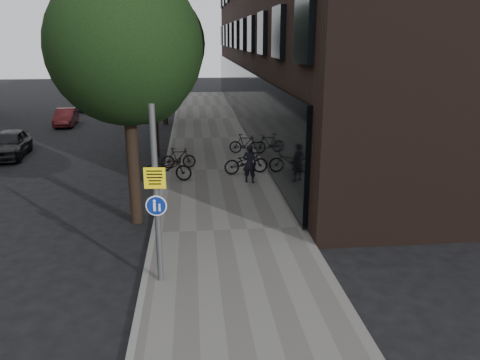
{
  "coord_description": "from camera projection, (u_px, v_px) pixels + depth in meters",
  "views": [
    {
      "loc": [
        -0.76,
        -9.43,
        5.56
      ],
      "look_at": [
        0.42,
        2.17,
        2.0
      ],
      "focal_mm": 35.0,
      "sensor_mm": 36.0,
      "label": 1
    }
  ],
  "objects": [
    {
      "name": "ground",
      "position": [
        231.0,
        292.0,
        10.67
      ],
      "size": [
        120.0,
        120.0,
        0.0
      ],
      "primitive_type": "plane",
      "color": "black",
      "rests_on": "ground"
    },
    {
      "name": "street_tree_mid",
      "position": [
        152.0,
        48.0,
        21.44
      ],
      "size": [
        5.0,
        5.0,
        7.8
      ],
      "color": "black",
      "rests_on": "ground"
    },
    {
      "name": "street_tree_far",
      "position": [
        163.0,
        45.0,
        30.01
      ],
      "size": [
        5.0,
        5.0,
        7.8
      ],
      "color": "black",
      "rests_on": "ground"
    },
    {
      "name": "parked_bike_facade_near",
      "position": [
        246.0,
        162.0,
        19.41
      ],
      "size": [
        1.93,
        0.92,
        0.98
      ],
      "primitive_type": "imported",
      "rotation": [
        0.0,
        0.0,
        1.72
      ],
      "color": "black",
      "rests_on": "sidewalk"
    },
    {
      "name": "parked_bike_curb_far",
      "position": [
        178.0,
        158.0,
        20.24
      ],
      "size": [
        1.49,
        0.47,
        0.89
      ],
      "primitive_type": "imported",
      "rotation": [
        0.0,
        0.0,
        1.6
      ],
      "color": "black",
      "rests_on": "sidewalk"
    },
    {
      "name": "parked_bike_curb_near",
      "position": [
        168.0,
        168.0,
        18.48
      ],
      "size": [
        1.97,
        0.95,
        0.99
      ],
      "primitive_type": "imported",
      "rotation": [
        0.0,
        0.0,
        1.41
      ],
      "color": "black",
      "rests_on": "sidewalk"
    },
    {
      "name": "street_tree_near",
      "position": [
        129.0,
        54.0,
        13.36
      ],
      "size": [
        4.4,
        4.4,
        7.5
      ],
      "color": "black",
      "rests_on": "ground"
    },
    {
      "name": "parked_car_far",
      "position": [
        92.0,
        102.0,
        37.53
      ],
      "size": [
        1.72,
        4.11,
        1.18
      ],
      "primitive_type": "imported",
      "rotation": [
        0.0,
        0.0,
        -0.02
      ],
      "color": "#1C2132",
      "rests_on": "ground"
    },
    {
      "name": "signpost",
      "position": [
        156.0,
        196.0,
        10.37
      ],
      "size": [
        0.48,
        0.14,
        4.11
      ],
      "rotation": [
        0.0,
        0.0,
        -0.09
      ],
      "color": "#595B5E",
      "rests_on": "sidewalk"
    },
    {
      "name": "parked_car_mid",
      "position": [
        66.0,
        117.0,
        30.72
      ],
      "size": [
        1.4,
        3.42,
        1.1
      ],
      "primitive_type": "imported",
      "rotation": [
        0.0,
        0.0,
        0.07
      ],
      "color": "#57191B",
      "rests_on": "ground"
    },
    {
      "name": "pedestrian",
      "position": [
        250.0,
        164.0,
        18.14
      ],
      "size": [
        0.65,
        0.55,
        1.51
      ],
      "primitive_type": "imported",
      "rotation": [
        0.0,
        0.0,
        2.73
      ],
      "color": "black",
      "rests_on": "sidewalk"
    },
    {
      "name": "parked_bike_facade_far",
      "position": [
        245.0,
        144.0,
        22.77
      ],
      "size": [
        1.65,
        0.79,
        0.96
      ],
      "primitive_type": "imported",
      "rotation": [
        0.0,
        0.0,
        1.35
      ],
      "color": "black",
      "rests_on": "sidewalk"
    },
    {
      "name": "parked_car_near",
      "position": [
        9.0,
        144.0,
        22.57
      ],
      "size": [
        1.91,
        3.95,
        1.3
      ],
      "primitive_type": "imported",
      "rotation": [
        0.0,
        0.0,
        0.1
      ],
      "color": "black",
      "rests_on": "ground"
    },
    {
      "name": "sidewalk",
      "position": [
        218.0,
        170.0,
        20.2
      ],
      "size": [
        4.5,
        60.0,
        0.12
      ],
      "primitive_type": "cube",
      "color": "#625F5A",
      "rests_on": "ground"
    },
    {
      "name": "curb_edge",
      "position": [
        165.0,
        172.0,
        19.98
      ],
      "size": [
        0.15,
        60.0,
        0.13
      ],
      "primitive_type": "cube",
      "color": "slate",
      "rests_on": "ground"
    }
  ]
}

